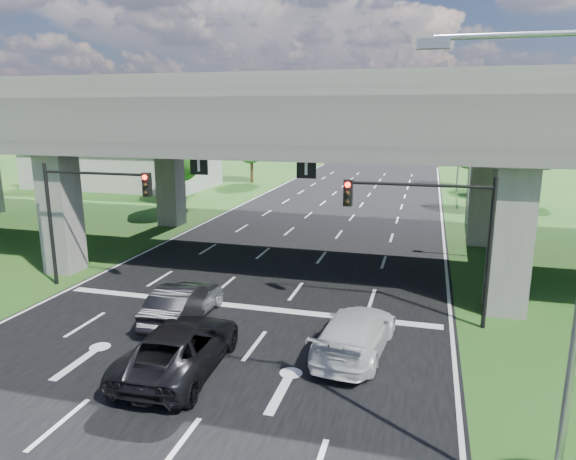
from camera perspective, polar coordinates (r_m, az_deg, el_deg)
The scene contains 19 objects.
ground at distance 19.88m, azimuth -8.73°, elevation -12.04°, with size 160.00×160.00×0.00m, color #1F4F19.
road at distance 28.68m, azimuth -0.61°, elevation -3.91°, with size 18.00×120.00×0.03m, color black.
overpass at distance 29.37m, azimuth 0.45°, elevation 12.15°, with size 80.00×15.00×10.00m.
warehouse at distance 61.69m, azimuth -17.82°, elevation 6.49°, with size 20.00×10.00×4.00m, color #9E9E99.
signal_right at distance 20.75m, azimuth 15.77°, elevation 0.89°, with size 5.76×0.54×6.00m.
signal_left at distance 25.82m, azimuth -21.50°, elevation 2.79°, with size 5.76×0.54×6.00m.
streetlight_near at distance 10.98m, azimuth 28.28°, elevation -1.89°, with size 3.38×0.25×10.00m.
streetlight_far at distance 40.53m, azimuth 19.15°, elevation 8.75°, with size 3.38×0.25×10.00m.
streetlight_beyond at distance 56.49m, azimuth 18.19°, elevation 9.84°, with size 3.38×0.25×10.00m.
tree_left_near at distance 47.66m, azimuth -11.65°, elevation 8.50°, with size 4.50×4.50×7.80m.
tree_left_mid at distance 56.18m, azimuth -10.68°, elevation 8.53°, with size 3.91×3.90×6.76m.
tree_left_far at distance 61.96m, azimuth -4.06°, elevation 10.02°, with size 4.80×4.80×8.32m.
tree_right_near at distance 44.88m, azimuth 22.50°, elevation 7.10°, with size 4.20×4.20×7.28m.
tree_right_mid at distance 53.23m, azimuth 24.70°, elevation 7.34°, with size 3.91×3.90×6.76m.
tree_right_far at distance 60.65m, azimuth 19.82°, elevation 8.92°, with size 4.50×4.50×7.80m.
car_silver at distance 21.73m, azimuth -11.33°, elevation -7.67°, with size 1.79×4.45×1.52m, color #B9BAC1.
car_dark at distance 21.44m, azimuth -11.75°, elevation -7.93°, with size 1.64×4.71×1.55m, color black.
car_white at distance 18.52m, azimuth 7.46°, elevation -11.21°, with size 2.18×5.35×1.55m, color silver.
car_trailing at distance 17.62m, azimuth -11.88°, elevation -12.64°, with size 2.64×5.73×1.59m, color black.
Camera 1 is at (7.56, -16.37, 8.38)m, focal length 32.00 mm.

